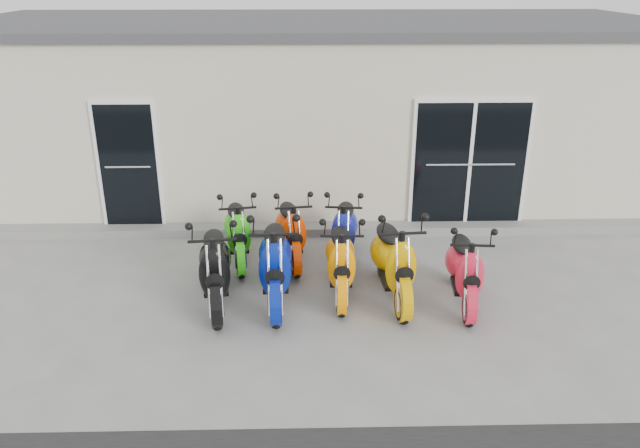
# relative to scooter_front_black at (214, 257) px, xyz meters

# --- Properties ---
(ground) EXTENTS (80.00, 80.00, 0.00)m
(ground) POSITION_rel_scooter_front_black_xyz_m (1.44, 0.43, -0.71)
(ground) COLOR gray
(ground) RESTS_ON ground
(building) EXTENTS (14.00, 6.00, 3.20)m
(building) POSITION_rel_scooter_front_black_xyz_m (1.44, 5.63, 0.89)
(building) COLOR beige
(building) RESTS_ON ground
(roof_cap) EXTENTS (14.20, 6.20, 0.16)m
(roof_cap) POSITION_rel_scooter_front_black_xyz_m (1.44, 5.63, 2.57)
(roof_cap) COLOR #3F3F42
(roof_cap) RESTS_ON building
(front_step) EXTENTS (14.00, 0.40, 0.15)m
(front_step) POSITION_rel_scooter_front_black_xyz_m (1.44, 2.45, -0.63)
(front_step) COLOR gray
(front_step) RESTS_ON ground
(door_left) EXTENTS (1.07, 0.08, 2.22)m
(door_left) POSITION_rel_scooter_front_black_xyz_m (-1.76, 2.60, 0.55)
(door_left) COLOR black
(door_left) RESTS_ON front_step
(door_right) EXTENTS (2.02, 0.08, 2.22)m
(door_right) POSITION_rel_scooter_front_black_xyz_m (4.04, 2.60, 0.55)
(door_right) COLOR black
(door_right) RESTS_ON front_step
(scooter_front_black) EXTENTS (0.95, 1.99, 1.41)m
(scooter_front_black) POSITION_rel_scooter_front_black_xyz_m (0.00, 0.00, 0.00)
(scooter_front_black) COLOR black
(scooter_front_black) RESTS_ON ground
(scooter_front_blue) EXTENTS (0.81, 2.03, 1.48)m
(scooter_front_blue) POSITION_rel_scooter_front_black_xyz_m (0.81, 0.06, 0.03)
(scooter_front_blue) COLOR navy
(scooter_front_blue) RESTS_ON ground
(scooter_front_orange_a) EXTENTS (0.71, 1.81, 1.32)m
(scooter_front_orange_a) POSITION_rel_scooter_front_black_xyz_m (1.72, 0.24, -0.04)
(scooter_front_orange_a) COLOR #FF8A00
(scooter_front_orange_a) RESTS_ON ground
(scooter_front_orange_b) EXTENTS (0.85, 2.00, 1.45)m
(scooter_front_orange_b) POSITION_rel_scooter_front_black_xyz_m (2.43, 0.11, 0.02)
(scooter_front_orange_b) COLOR #D99C00
(scooter_front_orange_b) RESTS_ON ground
(scooter_front_red) EXTENTS (0.80, 1.81, 1.29)m
(scooter_front_red) POSITION_rel_scooter_front_black_xyz_m (3.38, -0.05, -0.06)
(scooter_front_red) COLOR red
(scooter_front_red) RESTS_ON ground
(scooter_back_green) EXTENTS (0.89, 1.81, 1.28)m
(scooter_back_green) POSITION_rel_scooter_front_black_xyz_m (0.17, 1.36, -0.07)
(scooter_back_green) COLOR #2BC410
(scooter_back_green) RESTS_ON ground
(scooter_back_red) EXTENTS (0.87, 1.82, 1.29)m
(scooter_back_red) POSITION_rel_scooter_front_black_xyz_m (1.00, 1.36, -0.06)
(scooter_back_red) COLOR #DC3200
(scooter_back_red) RESTS_ON ground
(scooter_back_blue) EXTENTS (0.81, 1.79, 1.28)m
(scooter_back_blue) POSITION_rel_scooter_front_black_xyz_m (1.83, 1.37, -0.07)
(scooter_back_blue) COLOR navy
(scooter_back_blue) RESTS_ON ground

